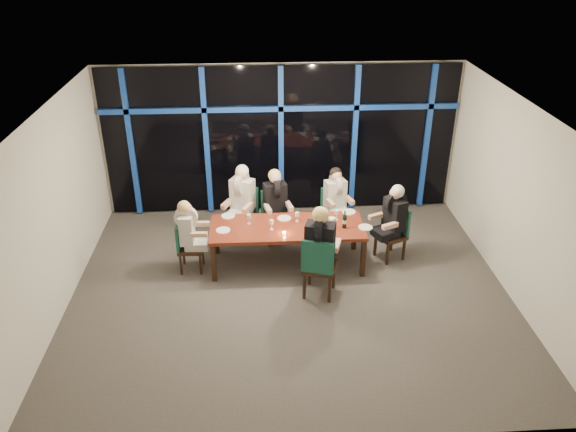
{
  "coord_description": "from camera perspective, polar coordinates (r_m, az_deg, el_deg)",
  "views": [
    {
      "loc": [
        -0.48,
        -7.49,
        5.32
      ],
      "look_at": [
        0.0,
        0.6,
        1.05
      ],
      "focal_mm": 35.0,
      "sensor_mm": 36.0,
      "label": 1
    }
  ],
  "objects": [
    {
      "name": "wine_glass_b",
      "position": [
        9.58,
        0.92,
        0.12
      ],
      "size": [
        0.07,
        0.07,
        0.17
      ],
      "color": "silver",
      "rests_on": "dining_table"
    },
    {
      "name": "diner_near_mid",
      "position": [
        8.59,
        3.33,
        -2.24
      ],
      "size": [
        0.63,
        0.73,
        1.05
      ],
      "rotation": [
        0.0,
        0.0,
        2.84
      ],
      "color": "black",
      "rests_on": "ground"
    },
    {
      "name": "diner_far_right",
      "position": [
        10.38,
        4.9,
        2.4
      ],
      "size": [
        0.54,
        0.63,
        0.9
      ],
      "rotation": [
        0.0,
        0.0,
        0.29
      ],
      "color": "beige",
      "rests_on": "ground"
    },
    {
      "name": "window_wall",
      "position": [
        11.09,
        -0.67,
        7.92
      ],
      "size": [
        6.86,
        0.43,
        2.94
      ],
      "color": "black",
      "rests_on": "ground"
    },
    {
      "name": "diner_end_left",
      "position": [
        9.43,
        -10.06,
        -0.97
      ],
      "size": [
        0.56,
        0.45,
        0.87
      ],
      "rotation": [
        0.0,
        0.0,
        1.53
      ],
      "color": "beige",
      "rests_on": "ground"
    },
    {
      "name": "diner_far_left",
      "position": [
        10.2,
        -4.74,
        2.4
      ],
      "size": [
        0.64,
        0.69,
        0.98
      ],
      "rotation": [
        0.0,
        0.0,
        -0.43
      ],
      "color": "beige",
      "rests_on": "ground"
    },
    {
      "name": "wine_glass_a",
      "position": [
        9.33,
        -1.69,
        -0.67
      ],
      "size": [
        0.07,
        0.07,
        0.18
      ],
      "color": "silver",
      "rests_on": "dining_table"
    },
    {
      "name": "plate_far_right",
      "position": [
        9.98,
        6.2,
        0.42
      ],
      "size": [
        0.24,
        0.24,
        0.01
      ],
      "primitive_type": "cylinder",
      "color": "white",
      "rests_on": "dining_table"
    },
    {
      "name": "chair_far_left",
      "position": [
        10.45,
        -4.46,
        0.61
      ],
      "size": [
        0.62,
        0.62,
        1.01
      ],
      "rotation": [
        0.0,
        0.0,
        -0.43
      ],
      "color": "black",
      "rests_on": "ground"
    },
    {
      "name": "plate_end_left",
      "position": [
        9.4,
        -6.61,
        -1.45
      ],
      "size": [
        0.24,
        0.24,
        0.01
      ],
      "primitive_type": "cylinder",
      "color": "white",
      "rests_on": "dining_table"
    },
    {
      "name": "wine_bottle",
      "position": [
        9.43,
        5.76,
        -0.53
      ],
      "size": [
        0.07,
        0.07,
        0.31
      ],
      "rotation": [
        0.0,
        0.0,
        0.13
      ],
      "color": "black",
      "rests_on": "dining_table"
    },
    {
      "name": "wine_glass_e",
      "position": [
        9.66,
        4.99,
        0.32
      ],
      "size": [
        0.07,
        0.07,
        0.18
      ],
      "color": "silver",
      "rests_on": "dining_table"
    },
    {
      "name": "chair_end_left",
      "position": [
        9.61,
        -10.33,
        -2.83
      ],
      "size": [
        0.43,
        0.43,
        0.89
      ],
      "rotation": [
        0.0,
        0.0,
        1.53
      ],
      "color": "black",
      "rests_on": "ground"
    },
    {
      "name": "plate_near_mid",
      "position": [
        9.21,
        3.94,
        -1.99
      ],
      "size": [
        0.24,
        0.24,
        0.01
      ],
      "primitive_type": "cylinder",
      "color": "white",
      "rests_on": "dining_table"
    },
    {
      "name": "diner_end_right",
      "position": [
        9.75,
        10.64,
        0.42
      ],
      "size": [
        0.66,
        0.6,
        0.93
      ],
      "rotation": [
        0.0,
        0.0,
        5.14
      ],
      "color": "black",
      "rests_on": "ground"
    },
    {
      "name": "chair_near_mid",
      "position": [
        8.74,
        3.14,
        -4.95
      ],
      "size": [
        0.63,
        0.63,
        1.08
      ],
      "rotation": [
        0.0,
        0.0,
        2.84
      ],
      "color": "black",
      "rests_on": "ground"
    },
    {
      "name": "plate_far_left",
      "position": [
        9.85,
        -6.1,
        0.01
      ],
      "size": [
        0.24,
        0.24,
        0.01
      ],
      "primitive_type": "cylinder",
      "color": "white",
      "rests_on": "dining_table"
    },
    {
      "name": "water_pitcher",
      "position": [
        9.38,
        4.48,
        -0.74
      ],
      "size": [
        0.13,
        0.11,
        0.2
      ],
      "rotation": [
        0.0,
        0.0,
        0.17
      ],
      "color": "silver",
      "rests_on": "dining_table"
    },
    {
      "name": "plate_far_mid",
      "position": [
        9.72,
        -0.39,
        -0.23
      ],
      "size": [
        0.24,
        0.24,
        0.01
      ],
      "primitive_type": "cylinder",
      "color": "white",
      "rests_on": "dining_table"
    },
    {
      "name": "room",
      "position": [
        8.2,
        0.25,
        4.08
      ],
      "size": [
        7.04,
        7.0,
        3.02
      ],
      "color": "#534D49",
      "rests_on": "ground"
    },
    {
      "name": "dining_table",
      "position": [
        9.51,
        -0.07,
        -1.4
      ],
      "size": [
        2.6,
        1.0,
        0.75
      ],
      "color": "maroon",
      "rests_on": "ground"
    },
    {
      "name": "diner_far_mid",
      "position": [
        10.13,
        -1.27,
        2.05
      ],
      "size": [
        0.54,
        0.65,
        0.94
      ],
      "rotation": [
        0.0,
        0.0,
        0.22
      ],
      "color": "black",
      "rests_on": "ground"
    },
    {
      "name": "chair_end_right",
      "position": [
        9.98,
        10.82,
        -1.42
      ],
      "size": [
        0.59,
        0.59,
        0.96
      ],
      "rotation": [
        0.0,
        0.0,
        5.14
      ],
      "color": "black",
      "rests_on": "ground"
    },
    {
      "name": "chair_far_right",
      "position": [
        10.61,
        4.64,
        0.77
      ],
      "size": [
        0.54,
        0.54,
        0.93
      ],
      "rotation": [
        0.0,
        0.0,
        0.29
      ],
      "color": "black",
      "rests_on": "ground"
    },
    {
      "name": "wine_glass_d",
      "position": [
        9.52,
        -3.99,
        -0.1
      ],
      "size": [
        0.07,
        0.07,
        0.18
      ],
      "color": "silver",
      "rests_on": "dining_table"
    },
    {
      "name": "plate_end_right",
      "position": [
        9.51,
        7.7,
        -1.15
      ],
      "size": [
        0.24,
        0.24,
        0.01
      ],
      "primitive_type": "cylinder",
      "color": "white",
      "rests_on": "dining_table"
    },
    {
      "name": "chair_far_mid",
      "position": [
        10.37,
        -1.37,
        0.32
      ],
      "size": [
        0.54,
        0.54,
        0.97
      ],
      "rotation": [
        0.0,
        0.0,
        0.22
      ],
      "color": "black",
      "rests_on": "ground"
    },
    {
      "name": "tea_light",
      "position": [
        9.25,
        -0.38,
        -1.71
      ],
      "size": [
        0.05,
        0.05,
        0.03
      ],
      "primitive_type": "cylinder",
      "color": "#F8A14A",
      "rests_on": "dining_table"
    },
    {
      "name": "wine_glass_c",
      "position": [
        9.46,
        3.19,
        -0.28
      ],
      "size": [
        0.07,
        0.07,
        0.17
      ],
      "color": "silver",
      "rests_on": "dining_table"
    }
  ]
}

